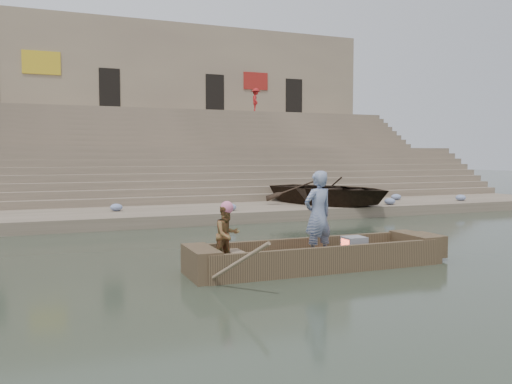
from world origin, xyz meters
TOP-DOWN VIEW (x-y plane):
  - ground at (0.00, 0.00)m, footprint 120.00×120.00m
  - lower_landing at (0.00, 8.00)m, footprint 32.00×4.00m
  - mid_landing at (0.00, 15.50)m, footprint 32.00×3.00m
  - upper_landing at (0.00, 22.50)m, footprint 32.00×3.00m
  - ghat_steps at (0.00, 17.19)m, footprint 32.00×11.00m
  - building_wall at (0.00, 26.50)m, footprint 32.00×5.07m
  - main_rowboat at (-0.65, -1.32)m, footprint 5.00×1.30m
  - rowboat_trim at (-0.44, -1.33)m, footprint 6.04×2.63m
  - standing_man at (-0.70, -1.46)m, footprint 0.75×0.57m
  - rowing_man at (-2.65, -1.28)m, footprint 0.69×0.61m
  - television at (0.27, -1.32)m, footprint 0.46×0.42m
  - beached_rowboat at (4.75, 7.61)m, footprint 5.67×6.48m
  - pedestrian at (7.09, 21.65)m, footprint 0.88×1.17m
  - cloth_bundles at (4.63, 7.45)m, footprint 15.07×2.23m

SIDE VIEW (x-z plane):
  - ground at x=0.00m, z-range 0.00..0.00m
  - main_rowboat at x=-0.65m, z-range 0.00..0.22m
  - lower_landing at x=0.00m, z-range 0.00..0.40m
  - rowboat_trim at x=-0.44m, z-range -0.63..1.24m
  - television at x=0.27m, z-range 0.22..0.62m
  - cloth_bundles at x=4.63m, z-range 0.40..0.66m
  - rowing_man at x=-2.65m, z-range 0.22..1.43m
  - beached_rowboat at x=4.75m, z-range 0.40..1.52m
  - standing_man at x=-0.70m, z-range 0.22..2.08m
  - mid_landing at x=0.00m, z-range 0.00..2.80m
  - ghat_steps at x=0.00m, z-range -0.80..4.40m
  - upper_landing at x=0.00m, z-range 0.00..5.20m
  - building_wall at x=0.00m, z-range 0.00..11.20m
  - pedestrian at x=7.09m, z-range 5.20..6.80m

